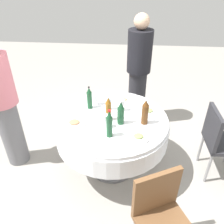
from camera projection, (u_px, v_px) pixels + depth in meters
ground_plane at (112, 166)px, 2.91m from camera, size 10.00×10.00×0.00m
dining_table at (112, 129)px, 2.58m from camera, size 1.25×1.25×0.74m
bottle_brown_north at (145, 112)px, 2.35m from camera, size 0.07×0.07×0.29m
bottle_dark_green_left at (89, 98)px, 2.60m from camera, size 0.06×0.06×0.27m
bottle_dark_green_west at (121, 113)px, 2.35m from camera, size 0.07×0.07×0.27m
bottle_amber_right at (108, 109)px, 2.40m from camera, size 0.06×0.06×0.29m
bottle_dark_green_outer at (110, 124)px, 2.17m from camera, size 0.06×0.06×0.30m
wine_glass_right at (122, 103)px, 2.58m from camera, size 0.07×0.07×0.13m
wine_glass_outer at (108, 101)px, 2.59m from camera, size 0.07×0.07×0.15m
wine_glass_inner at (105, 119)px, 2.30m from camera, size 0.06×0.06×0.15m
wine_glass_near at (96, 97)px, 2.68m from camera, size 0.07×0.07×0.14m
plate_rear at (74, 123)px, 2.40m from camera, size 0.25×0.25×0.04m
plate_south at (122, 100)px, 2.79m from camera, size 0.24×0.24×0.04m
plate_mid at (148, 111)px, 2.59m from camera, size 0.25×0.25×0.04m
plate_east at (139, 137)px, 2.21m from camera, size 0.21×0.21×0.04m
spoon_left at (92, 140)px, 2.19m from camera, size 0.18×0.07×0.00m
person_north at (3, 103)px, 2.54m from camera, size 0.34×0.34×1.63m
person_left at (138, 71)px, 3.29m from camera, size 0.34×0.34×1.63m
chair_inner at (219, 138)px, 2.56m from camera, size 0.41×0.41×0.87m
chair_near at (161, 214)px, 1.79m from camera, size 0.53×0.53×0.87m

